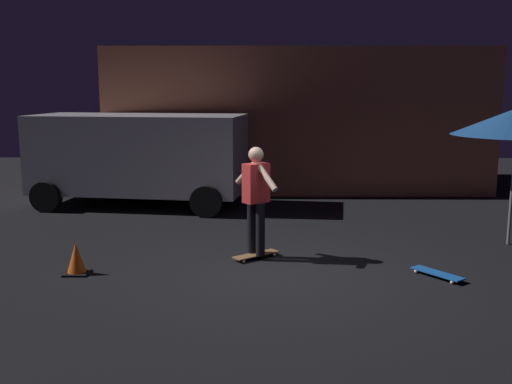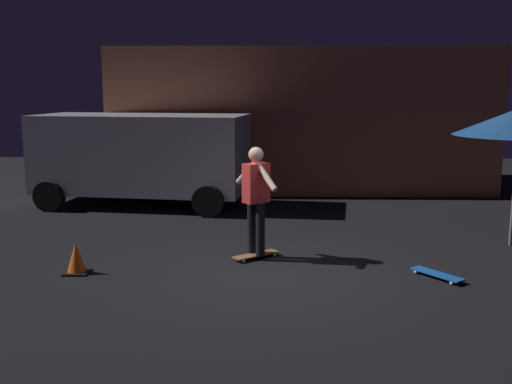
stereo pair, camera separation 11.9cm
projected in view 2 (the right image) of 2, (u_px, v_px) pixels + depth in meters
The scene contains 7 objects.
ground_plane at pixel (278, 274), 8.40m from camera, with size 28.00×28.00×0.00m, color black.
low_building at pixel (299, 118), 15.93m from camera, with size 9.56×3.95×3.59m.
parked_van at pixel (142, 154), 13.10m from camera, with size 4.82×2.75×2.03m.
skateboard_ridden at pixel (256, 255), 9.14m from camera, with size 0.74×0.64×0.07m.
skateboard_spare at pixel (437, 274), 8.19m from camera, with size 0.63×0.74×0.07m.
skater at pixel (256, 193), 8.97m from camera, with size 0.68×0.83×1.67m.
traffic_cone at pixel (76, 259), 8.39m from camera, with size 0.34×0.34×0.46m.
Camera 2 is at (-0.11, -8.07, 2.63)m, focal length 41.24 mm.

